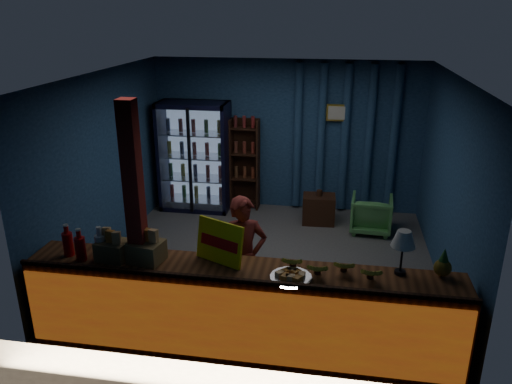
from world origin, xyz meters
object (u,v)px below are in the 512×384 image
Objects in this scene: shopkeeper at (244,258)px; green_chair at (371,214)px; pastry_tray at (291,276)px; table_lamp at (404,240)px.

shopkeeper is 2.25× the size of green_chair.
shopkeeper is at bearing 128.79° from pastry_tray.
shopkeeper is 3.06m from green_chair.
table_lamp reaches higher than green_chair.
shopkeeper is 0.99m from pastry_tray.
shopkeeper reaches higher than table_lamp.
table_lamp is (1.04, 0.26, 0.34)m from pastry_tray.
green_chair is 1.59× the size of pastry_tray.
table_lamp is at bearing 95.33° from green_chair.
green_chair is 3.55m from pastry_tray.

